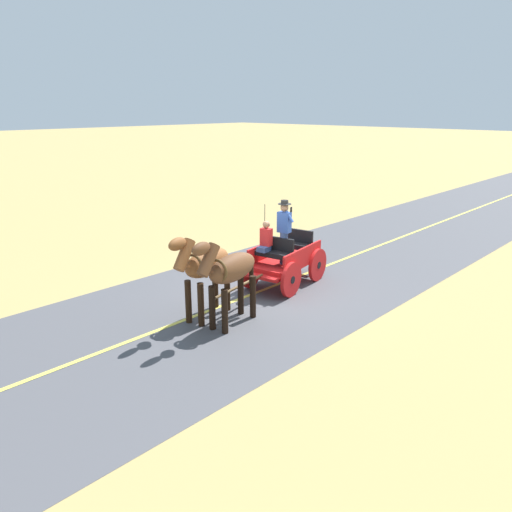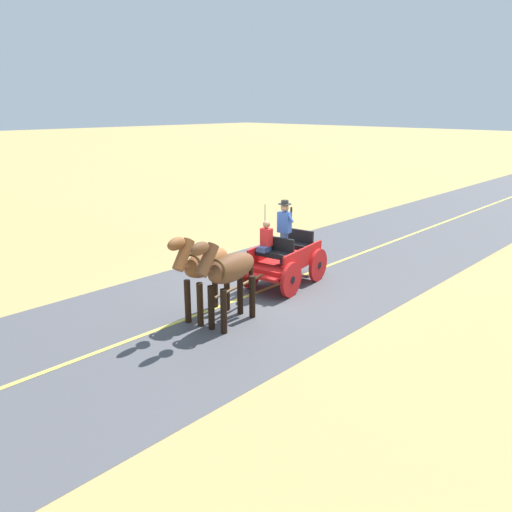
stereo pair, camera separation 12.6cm
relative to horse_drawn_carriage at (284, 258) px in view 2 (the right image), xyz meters
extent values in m
plane|color=tan|center=(0.11, 0.64, -0.82)|extent=(200.00, 200.00, 0.00)
cube|color=#4C4C51|center=(0.11, 0.64, -0.81)|extent=(6.61, 160.00, 0.01)
cube|color=#DBCC4C|center=(0.11, 0.64, -0.81)|extent=(0.12, 160.00, 0.00)
cube|color=red|center=(0.02, -0.08, -0.16)|extent=(1.55, 2.37, 0.12)
cube|color=red|center=(-0.55, -0.18, 0.12)|extent=(0.41, 2.07, 0.44)
cube|color=red|center=(0.58, 0.01, 0.12)|extent=(0.41, 2.07, 0.44)
cube|color=red|center=(-0.19, 1.12, -0.26)|extent=(1.10, 0.42, 0.08)
cube|color=red|center=(0.22, -1.27, -0.34)|extent=(0.74, 0.32, 0.06)
cube|color=black|center=(-0.08, 0.51, 0.22)|extent=(1.07, 0.52, 0.14)
cube|color=black|center=(-0.05, 0.34, 0.44)|extent=(1.02, 0.25, 0.44)
cube|color=black|center=(0.10, -0.57, 0.22)|extent=(1.07, 0.52, 0.14)
cube|color=black|center=(0.13, -0.75, 0.44)|extent=(1.02, 0.25, 0.44)
cylinder|color=red|center=(-0.75, 0.57, -0.34)|extent=(0.26, 0.96, 0.96)
cylinder|color=black|center=(-0.75, 0.57, -0.34)|extent=(0.15, 0.23, 0.21)
cylinder|color=red|center=(0.53, 0.79, -0.34)|extent=(0.26, 0.96, 0.96)
cylinder|color=black|center=(0.53, 0.79, -0.34)|extent=(0.15, 0.23, 0.21)
cylinder|color=red|center=(-0.50, -0.95, -0.34)|extent=(0.26, 0.96, 0.96)
cylinder|color=black|center=(-0.50, -0.95, -0.34)|extent=(0.15, 0.23, 0.21)
cylinder|color=red|center=(0.79, -0.73, -0.34)|extent=(0.26, 0.96, 0.96)
cylinder|color=black|center=(0.79, -0.73, -0.34)|extent=(0.15, 0.23, 0.21)
cylinder|color=brown|center=(-0.35, 2.09, -0.21)|extent=(0.40, 1.98, 0.07)
cylinder|color=black|center=(0.21, 0.56, 0.92)|extent=(0.02, 0.02, 1.30)
cylinder|color=#384C7F|center=(-0.19, 0.22, 0.35)|extent=(0.22, 0.22, 0.90)
cube|color=#2D4C99|center=(-0.19, 0.22, 1.08)|extent=(0.37, 0.27, 0.56)
sphere|color=#9E7051|center=(-0.19, 0.22, 1.48)|extent=(0.22, 0.22, 0.22)
cylinder|color=black|center=(-0.19, 0.22, 1.58)|extent=(0.36, 0.36, 0.01)
cylinder|color=black|center=(-0.19, 0.22, 1.63)|extent=(0.20, 0.20, 0.10)
cylinder|color=#2D4C99|center=(-0.37, 0.23, 1.26)|extent=(0.27, 0.12, 0.32)
cube|color=black|center=(-0.43, 0.24, 1.46)|extent=(0.03, 0.07, 0.14)
cube|color=#384C7F|center=(0.14, 0.67, 0.36)|extent=(0.33, 0.36, 0.14)
cube|color=red|center=(0.16, 0.56, 0.67)|extent=(0.33, 0.25, 0.48)
sphere|color=#9E7051|center=(0.16, 0.56, 1.02)|extent=(0.20, 0.20, 0.20)
ellipsoid|color=brown|center=(-0.85, 2.81, 0.55)|extent=(0.78, 1.63, 0.64)
cylinder|color=black|center=(-1.11, 3.33, -0.29)|extent=(0.15, 0.15, 1.05)
cylinder|color=black|center=(-0.75, 3.38, -0.29)|extent=(0.15, 0.15, 1.05)
cylinder|color=black|center=(-0.94, 2.25, -0.29)|extent=(0.15, 0.15, 1.05)
cylinder|color=black|center=(-0.58, 2.30, -0.29)|extent=(0.15, 0.15, 1.05)
cylinder|color=brown|center=(-0.97, 3.65, 0.95)|extent=(0.35, 0.68, 0.73)
ellipsoid|color=brown|center=(-1.00, 3.87, 1.26)|extent=(0.30, 0.57, 0.28)
cube|color=black|center=(-0.97, 3.63, 0.99)|extent=(0.13, 0.51, 0.56)
cylinder|color=black|center=(-0.74, 2.08, 0.25)|extent=(0.11, 0.11, 0.70)
torus|color=brown|center=(-0.93, 3.35, 0.63)|extent=(0.55, 0.15, 0.55)
ellipsoid|color=brown|center=(-0.12, 2.94, 0.55)|extent=(0.89, 1.64, 0.64)
cylinder|color=black|center=(-0.41, 3.43, -0.29)|extent=(0.15, 0.15, 1.05)
cylinder|color=black|center=(-0.06, 3.51, -0.29)|extent=(0.15, 0.15, 1.05)
cylinder|color=black|center=(-0.18, 2.36, -0.29)|extent=(0.15, 0.15, 1.05)
cylinder|color=black|center=(0.18, 2.44, -0.29)|extent=(0.15, 0.15, 1.05)
cylinder|color=brown|center=(-0.30, 3.76, 0.95)|extent=(0.40, 0.69, 0.73)
ellipsoid|color=brown|center=(-0.35, 3.97, 1.26)|extent=(0.33, 0.58, 0.28)
cube|color=black|center=(-0.30, 3.74, 0.99)|extent=(0.17, 0.50, 0.56)
cylinder|color=black|center=(0.04, 2.21, 0.25)|extent=(0.11, 0.11, 0.70)
torus|color=brown|center=(-0.24, 3.47, 0.63)|extent=(0.55, 0.19, 0.55)
camera|label=1|loc=(-8.67, 10.35, 4.11)|focal=35.11mm
camera|label=2|loc=(-8.76, 10.27, 4.11)|focal=35.11mm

